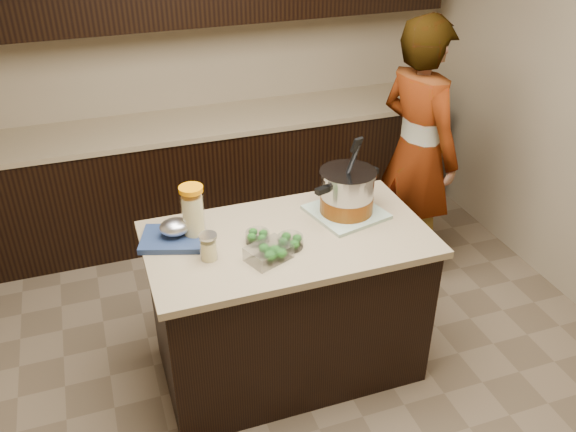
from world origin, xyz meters
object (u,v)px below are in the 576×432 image
object	(u,v)px
person	(417,152)
stock_pot	(347,194)
island	(288,304)
lemonade_pitcher	(193,215)

from	to	relation	value
person	stock_pot	bearing A→B (deg)	112.65
person	island	bearing A→B (deg)	106.75
person	lemonade_pitcher	bearing A→B (deg)	94.66
stock_pot	lemonade_pitcher	distance (m)	0.83
island	lemonade_pitcher	bearing A→B (deg)	163.03
stock_pot	island	bearing A→B (deg)	178.42
lemonade_pitcher	stock_pot	bearing A→B (deg)	-2.06
island	person	distance (m)	1.40
stock_pot	person	xyz separation A→B (m)	(0.77, 0.57, -0.12)
stock_pot	person	size ratio (longest dim) A/B	0.24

